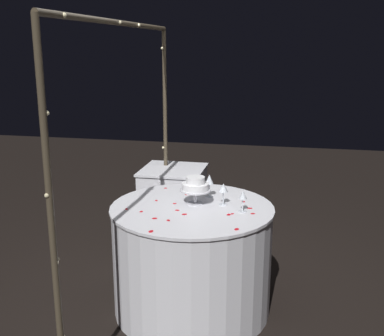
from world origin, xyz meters
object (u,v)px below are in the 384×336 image
wine_glass_0 (223,189)px  main_table (192,258)px  side_table (173,210)px  tiered_cake (195,186)px  decorative_arch (124,123)px  wine_glass_1 (209,180)px  wine_glass_2 (243,196)px

wine_glass_0 → main_table: bearing=111.5°
main_table → side_table: size_ratio=1.45×
side_table → tiered_cake: bearing=-156.8°
decorative_arch → side_table: size_ratio=2.79×
tiered_cake → wine_glass_1: 0.19m
decorative_arch → side_table: 1.38m
wine_glass_1 → wine_glass_2: size_ratio=1.17×
side_table → wine_glass_2: size_ratio=5.40×
tiered_cake → wine_glass_0: (0.02, -0.20, -0.02)m
wine_glass_0 → wine_glass_2: (-0.12, -0.15, -0.01)m
wine_glass_0 → wine_glass_2: bearing=-128.0°
side_table → tiered_cake: tiered_cake is taller
main_table → tiered_cake: bearing=-11.6°
tiered_cake → wine_glass_1: (0.18, -0.07, -0.00)m
main_table → wine_glass_1: bearing=-19.1°
wine_glass_0 → side_table: bearing=33.4°
wine_glass_0 → wine_glass_1: bearing=39.4°
wine_glass_0 → wine_glass_1: (0.15, 0.13, 0.01)m
wine_glass_1 → tiered_cake: bearing=158.6°
wine_glass_1 → wine_glass_2: bearing=-134.5°
side_table → wine_glass_2: wine_glass_2 is taller
main_table → side_table: (0.98, 0.38, 0.00)m
decorative_arch → wine_glass_0: (0.08, -0.69, -0.46)m
wine_glass_0 → wine_glass_2: size_ratio=1.06×
tiered_cake → wine_glass_1: tiered_cake is taller
side_table → tiered_cake: (-0.92, -0.39, 0.53)m
decorative_arch → wine_glass_0: 0.83m
decorative_arch → wine_glass_2: 0.96m
tiered_cake → wine_glass_1: bearing=-21.4°
decorative_arch → tiered_cake: 0.66m
main_table → wine_glass_2: bearing=-95.5°
side_table → tiered_cake: 1.13m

